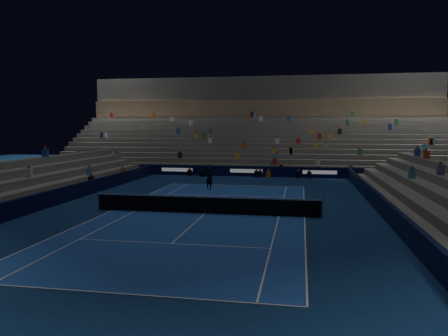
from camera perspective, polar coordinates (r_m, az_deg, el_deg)
ground at (r=24.42m, az=-2.49°, el=-6.00°), size 90.00×90.00×0.00m
court_surface at (r=24.42m, az=-2.49°, el=-5.99°), size 10.97×23.77×0.01m
sponsor_barrier_far at (r=42.41m, az=2.98°, el=-0.43°), size 44.00×0.25×1.00m
sponsor_barrier_east at (r=24.17m, az=20.66°, el=-5.27°), size 0.25×37.00×1.00m
sponsor_barrier_west at (r=28.07m, az=-22.25°, el=-3.87°), size 0.25×37.00×1.00m
grandstand_main at (r=51.54m, az=4.30°, el=3.81°), size 44.00×15.20×11.20m
tennis_net at (r=24.33m, az=-2.50°, el=-4.84°), size 12.90×0.10×1.10m
tennis_player at (r=33.65m, az=-1.98°, el=-1.36°), size 0.71×0.55×1.71m
broadcast_camera at (r=42.29m, az=-2.80°, el=-0.73°), size 0.52×0.92×0.57m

